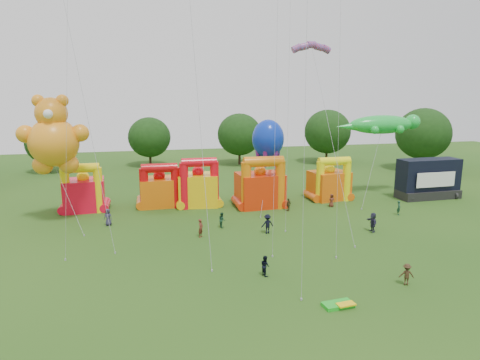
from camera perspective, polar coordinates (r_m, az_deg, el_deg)
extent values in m
plane|color=#1F4714|center=(27.22, 9.08, -18.58)|extent=(160.00, 160.00, 0.00)
cylinder|color=#352314|center=(81.63, 22.98, 2.53)|extent=(0.44, 0.44, 3.72)
ellipsoid|color=#163510|center=(81.09, 23.24, 5.70)|extent=(9.30, 9.30, 8.89)
cylinder|color=#352314|center=(84.48, 11.46, 3.45)|extent=(0.44, 0.44, 3.51)
ellipsoid|color=#163510|center=(83.98, 11.58, 6.34)|extent=(8.77, 8.78, 8.39)
cylinder|color=#352314|center=(81.03, -0.07, 3.26)|extent=(0.44, 0.44, 3.30)
ellipsoid|color=#163510|center=(80.53, -0.07, 6.10)|extent=(8.25, 8.25, 7.88)
cylinder|color=#352314|center=(81.19, -11.87, 2.95)|extent=(0.44, 0.44, 3.09)
ellipsoid|color=#163510|center=(80.71, -11.99, 5.60)|extent=(7.73, 7.72, 7.38)
cylinder|color=#352314|center=(80.03, -24.08, 1.96)|extent=(0.44, 0.44, 2.88)
ellipsoid|color=#163510|center=(79.56, -24.30, 4.46)|extent=(7.20, 7.20, 6.88)
cube|color=red|center=(52.95, -20.04, -1.87)|extent=(4.77, 3.93, 3.66)
cylinder|color=yellow|center=(51.79, -22.21, -1.44)|extent=(0.99, 0.99, 5.24)
cylinder|color=yellow|center=(51.29, -18.34, -1.28)|extent=(0.99, 0.99, 5.24)
cylinder|color=yellow|center=(51.01, -20.49, 1.50)|extent=(4.02, 1.04, 1.04)
sphere|color=yellow|center=(52.51, -20.20, 0.39)|extent=(1.40, 1.40, 1.40)
cube|color=orange|center=(52.72, -10.63, -1.55)|extent=(4.82, 3.92, 3.41)
cylinder|color=red|center=(51.22, -12.65, -1.19)|extent=(1.03, 1.03, 4.87)
cylinder|color=red|center=(51.32, -8.58, -1.01)|extent=(1.03, 1.03, 4.87)
cylinder|color=red|center=(50.76, -10.72, 1.58)|extent=(4.17, 1.08, 1.08)
sphere|color=red|center=(52.30, -10.72, 0.59)|extent=(1.40, 1.40, 1.40)
cube|color=yellow|center=(52.11, -5.59, -1.30)|extent=(5.01, 4.21, 3.87)
cylinder|color=red|center=(50.45, -7.45, -0.81)|extent=(1.01, 1.01, 5.53)
cylinder|color=red|center=(50.87, -3.42, -0.63)|extent=(1.01, 1.01, 5.53)
cylinder|color=red|center=(50.11, -5.49, 2.37)|extent=(4.10, 1.06, 1.06)
sphere|color=red|center=(51.65, -5.64, 1.12)|extent=(1.40, 1.40, 1.40)
cube|color=red|center=(51.63, 2.66, -1.31)|extent=(5.60, 4.64, 3.98)
cylinder|color=orange|center=(49.50, 0.83, -0.86)|extent=(1.16, 1.16, 5.69)
cylinder|color=orange|center=(50.58, 5.37, -0.64)|extent=(1.16, 1.16, 5.69)
cylinder|color=orange|center=(49.46, 3.16, 2.47)|extent=(4.69, 1.22, 1.22)
sphere|color=orange|center=(51.15, 2.68, 1.19)|extent=(1.40, 1.40, 1.40)
cube|color=#E65C0C|center=(56.19, 11.75, -0.67)|extent=(5.23, 4.52, 3.59)
cylinder|color=#FFF30D|center=(54.14, 10.62, -0.27)|extent=(1.01, 1.01, 5.13)
cylinder|color=#FFF30D|center=(55.61, 14.01, -0.10)|extent=(1.01, 1.01, 5.13)
cylinder|color=#FFF30D|center=(54.39, 12.46, 2.46)|extent=(4.07, 1.06, 1.06)
sphere|color=#FFF30D|center=(55.78, 11.84, 1.43)|extent=(1.40, 1.40, 1.40)
cube|color=black|center=(60.83, 23.73, -1.69)|extent=(8.12, 3.27, 1.10)
cube|color=black|center=(60.48, 23.82, 0.71)|extent=(8.11, 2.88, 4.01)
cube|color=white|center=(59.34, 24.67, 0.04)|extent=(5.54, 0.26, 1.89)
cylinder|color=black|center=(58.08, 21.85, -2.30)|extent=(0.30, 0.90, 0.90)
cylinder|color=black|center=(61.88, 26.78, -1.89)|extent=(0.30, 0.90, 0.90)
sphere|color=orange|center=(48.17, -23.56, 4.62)|extent=(5.03, 5.03, 5.03)
sphere|color=orange|center=(47.94, -23.86, 8.14)|extent=(3.20, 3.20, 3.20)
sphere|color=orange|center=(48.13, -25.33, 9.53)|extent=(1.26, 1.26, 1.26)
sphere|color=orange|center=(47.68, -22.62, 9.75)|extent=(1.26, 1.26, 1.26)
sphere|color=orange|center=(48.66, -26.70, 5.50)|extent=(1.83, 1.83, 1.83)
sphere|color=orange|center=(47.63, -20.54, 5.89)|extent=(1.83, 1.83, 1.83)
sphere|color=orange|center=(48.73, -24.79, 1.87)|extent=(2.06, 2.06, 2.06)
sphere|color=orange|center=(48.24, -21.88, 2.02)|extent=(2.06, 2.06, 2.06)
sphere|color=white|center=(46.42, -24.22, 8.03)|extent=(0.91, 0.91, 0.91)
ellipsoid|color=green|center=(59.57, 18.38, 7.03)|extent=(9.21, 2.88, 2.45)
sphere|color=green|center=(61.96, 22.01, 7.19)|extent=(1.98, 1.98, 1.98)
cone|color=green|center=(57.34, 14.31, 6.92)|extent=(3.60, 1.44, 1.44)
sphere|color=green|center=(61.76, 19.12, 6.63)|extent=(1.08, 1.08, 1.08)
sphere|color=green|center=(59.33, 20.56, 6.35)|extent=(1.08, 1.08, 1.08)
sphere|color=green|center=(59.97, 16.16, 6.68)|extent=(1.08, 1.08, 1.08)
sphere|color=green|center=(57.47, 17.52, 6.39)|extent=(1.08, 1.08, 1.08)
ellipsoid|color=#0B2BB1|center=(55.78, 3.76, 5.50)|extent=(4.15, 4.15, 4.98)
cone|color=#591E8C|center=(56.46, 5.04, 3.22)|extent=(0.93, 0.93, 3.32)
cone|color=#591E8C|center=(57.37, 4.05, 3.37)|extent=(0.93, 0.93, 3.32)
cone|color=#591E8C|center=(57.01, 2.75, 3.33)|extent=(0.93, 0.93, 3.32)
cone|color=#591E8C|center=(55.72, 2.39, 3.14)|extent=(0.93, 0.93, 3.32)
cone|color=#591E8C|center=(54.78, 3.38, 2.98)|extent=(0.93, 0.93, 3.32)
cone|color=#591E8C|center=(55.16, 4.73, 3.02)|extent=(0.93, 0.93, 3.32)
cube|color=green|center=(29.54, 12.94, -15.89)|extent=(2.10, 1.21, 0.24)
cube|color=yellow|center=(29.40, 13.94, -15.78)|extent=(1.26, 0.73, 0.10)
imported|color=#2E2A47|center=(46.41, -17.19, -4.76)|extent=(1.01, 0.83, 1.78)
imported|color=maroon|center=(41.09, -5.26, -6.41)|extent=(0.71, 0.78, 1.78)
imported|color=#1A4129|center=(43.82, -2.42, -5.34)|extent=(0.69, 0.84, 1.58)
imported|color=black|center=(42.02, 3.67, -5.86)|extent=(1.33, 0.88, 1.93)
imported|color=#42351A|center=(49.95, 6.48, -3.27)|extent=(0.92, 0.89, 1.54)
imported|color=#272640|center=(44.41, 17.28, -5.39)|extent=(0.68, 1.84, 1.96)
imported|color=#592719|center=(52.57, 12.12, -2.68)|extent=(0.80, 0.54, 1.58)
imported|color=#173B2B|center=(51.30, 20.42, -3.51)|extent=(0.64, 0.71, 1.62)
imported|color=black|center=(32.91, 3.37, -11.32)|extent=(0.77, 0.89, 1.57)
imported|color=#382616|center=(33.57, 21.33, -11.64)|extent=(1.17, 0.88, 1.61)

